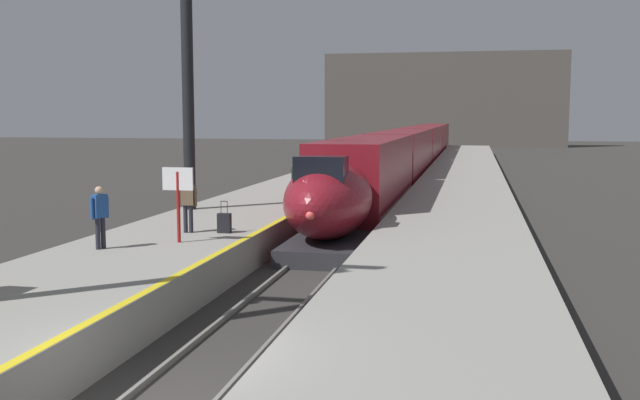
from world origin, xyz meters
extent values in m
cube|color=gray|center=(-4.05, 24.75, 0.53)|extent=(4.80, 110.00, 1.05)
cube|color=gray|center=(4.05, 24.75, 0.53)|extent=(4.80, 110.00, 1.05)
cube|color=yellow|center=(-1.77, 24.75, 1.05)|extent=(0.20, 107.80, 0.01)
cube|color=slate|center=(-0.75, 27.50, 0.06)|extent=(0.08, 110.00, 0.12)
cube|color=slate|center=(0.75, 27.50, 0.06)|extent=(0.08, 110.00, 0.12)
ellipsoid|color=maroon|center=(0.00, 13.75, 1.83)|extent=(2.78, 5.93, 2.56)
cube|color=#28282D|center=(0.00, 13.45, 0.28)|extent=(2.46, 5.04, 0.55)
cube|color=black|center=(0.00, 12.42, 2.90)|extent=(1.59, 1.00, 0.90)
sphere|color=#F24C4C|center=(0.00, 10.86, 1.68)|extent=(0.28, 0.28, 0.28)
cube|color=maroon|center=(0.00, 22.53, 2.08)|extent=(2.90, 14.00, 3.05)
cube|color=black|center=(-1.42, 22.53, 2.62)|extent=(0.04, 11.90, 0.80)
cube|color=black|center=(1.42, 22.53, 2.62)|extent=(0.04, 11.90, 0.80)
cube|color=silver|center=(0.00, 22.53, 0.80)|extent=(2.92, 13.30, 0.24)
cube|color=black|center=(0.00, 18.05, 0.28)|extent=(2.03, 2.20, 0.56)
cube|color=black|center=(0.00, 27.01, 0.28)|extent=(2.03, 2.20, 0.56)
cube|color=maroon|center=(0.00, 39.13, 2.08)|extent=(2.90, 18.00, 3.05)
cube|color=black|center=(-1.42, 39.13, 2.62)|extent=(0.04, 15.84, 0.80)
cube|color=black|center=(1.42, 39.13, 2.62)|extent=(0.04, 15.84, 0.80)
cube|color=black|center=(0.00, 33.01, 0.28)|extent=(2.03, 2.20, 0.56)
cube|color=black|center=(0.00, 45.25, 0.28)|extent=(2.03, 2.20, 0.56)
cube|color=maroon|center=(0.00, 57.73, 2.08)|extent=(2.90, 18.00, 3.05)
cube|color=black|center=(-1.42, 57.73, 2.62)|extent=(0.04, 15.84, 0.80)
cube|color=black|center=(1.42, 57.73, 2.62)|extent=(0.04, 15.84, 0.80)
cube|color=black|center=(0.00, 51.61, 0.28)|extent=(2.03, 2.20, 0.56)
cube|color=black|center=(0.00, 63.85, 0.28)|extent=(2.03, 2.20, 0.56)
cube|color=maroon|center=(0.00, 76.33, 2.08)|extent=(2.90, 18.00, 3.05)
cube|color=black|center=(-1.42, 76.33, 2.62)|extent=(0.04, 15.84, 0.80)
cube|color=black|center=(1.42, 76.33, 2.62)|extent=(0.04, 15.84, 0.80)
cube|color=black|center=(0.00, 70.21, 0.28)|extent=(2.03, 2.20, 0.56)
cube|color=black|center=(0.00, 82.45, 0.28)|extent=(2.03, 2.20, 0.56)
cylinder|color=black|center=(-5.90, 16.15, 5.55)|extent=(0.44, 0.44, 9.01)
cylinder|color=#23232D|center=(-3.72, 10.80, 1.48)|extent=(0.13, 0.13, 0.85)
cylinder|color=#23232D|center=(-3.89, 10.78, 1.48)|extent=(0.13, 0.13, 0.85)
cube|color=brown|center=(-3.81, 10.79, 2.21)|extent=(0.40, 0.26, 0.62)
cylinder|color=brown|center=(-3.57, 10.82, 2.16)|extent=(0.09, 0.09, 0.58)
cylinder|color=brown|center=(-4.04, 10.77, 2.16)|extent=(0.09, 0.09, 0.58)
sphere|color=tan|center=(-3.81, 10.79, 2.63)|extent=(0.22, 0.22, 0.22)
cylinder|color=#23232D|center=(-2.32, 19.02, 1.48)|extent=(0.13, 0.13, 0.85)
cylinder|color=#23232D|center=(-2.48, 19.09, 1.48)|extent=(0.13, 0.13, 0.85)
cube|color=#336647|center=(-2.40, 19.06, 2.21)|extent=(0.44, 0.36, 0.62)
cylinder|color=#336647|center=(-2.18, 18.96, 2.16)|extent=(0.09, 0.09, 0.58)
cylinder|color=#336647|center=(-2.62, 19.16, 2.16)|extent=(0.09, 0.09, 0.58)
sphere|color=tan|center=(-2.40, 19.06, 2.63)|extent=(0.22, 0.22, 0.22)
cylinder|color=#23232D|center=(-5.03, 7.81, 1.48)|extent=(0.13, 0.13, 0.85)
cylinder|color=#23232D|center=(-5.10, 7.65, 1.48)|extent=(0.13, 0.13, 0.85)
cube|color=#1E478C|center=(-5.06, 7.73, 2.21)|extent=(0.36, 0.44, 0.62)
cylinder|color=#1E478C|center=(-4.96, 7.95, 2.16)|extent=(0.09, 0.09, 0.58)
cylinder|color=#1E478C|center=(-5.16, 7.51, 2.16)|extent=(0.09, 0.09, 0.58)
sphere|color=tan|center=(-5.06, 7.73, 2.63)|extent=(0.22, 0.22, 0.22)
cube|color=black|center=(-2.71, 10.98, 1.35)|extent=(0.40, 0.22, 0.60)
cylinder|color=#262628|center=(-2.81, 10.98, 1.83)|extent=(0.02, 0.02, 0.36)
cylinder|color=#262628|center=(-2.61, 10.98, 1.83)|extent=(0.02, 0.02, 0.36)
cube|color=#262628|center=(-2.71, 10.98, 2.02)|extent=(0.22, 0.03, 0.02)
cylinder|color=maroon|center=(-3.41, 9.12, 2.05)|extent=(0.10, 0.10, 2.00)
cube|color=white|center=(-3.41, 9.12, 2.85)|extent=(0.90, 0.06, 0.64)
cube|color=#4C4742|center=(0.00, 102.00, 7.00)|extent=(36.00, 2.00, 14.00)
camera|label=1|loc=(4.69, -9.97, 4.61)|focal=41.02mm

